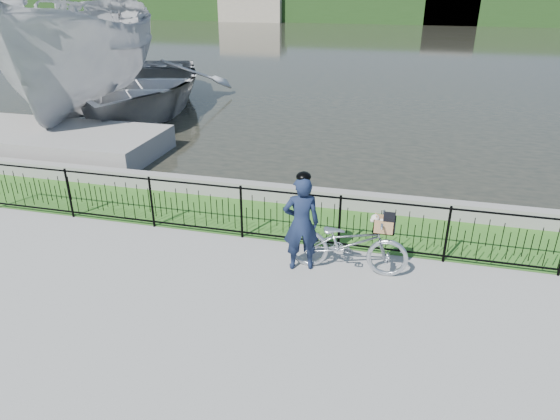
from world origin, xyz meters
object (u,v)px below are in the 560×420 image
(bicycle_rig, at_px, (348,242))
(boat_near, at_px, (84,56))
(cyclist, at_px, (301,223))
(dock, at_px, (8,138))
(boat_far, at_px, (136,85))

(bicycle_rig, distance_m, boat_near, 13.88)
(bicycle_rig, height_order, cyclist, cyclist)
(dock, bearing_deg, cyclist, -24.56)
(boat_near, bearing_deg, boat_far, 60.40)
(cyclist, bearing_deg, boat_far, 130.89)
(bicycle_rig, distance_m, boat_far, 14.20)
(cyclist, xyz_separation_m, boat_far, (-8.97, 10.36, 0.10))
(dock, relative_size, bicycle_rig, 4.64)
(cyclist, relative_size, boat_far, 0.17)
(dock, height_order, boat_far, boat_far)
(cyclist, bearing_deg, bicycle_rig, 7.50)
(bicycle_rig, distance_m, cyclist, 0.92)
(cyclist, distance_m, boat_far, 13.71)
(bicycle_rig, bearing_deg, boat_far, 133.78)
(dock, distance_m, boat_far, 5.82)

